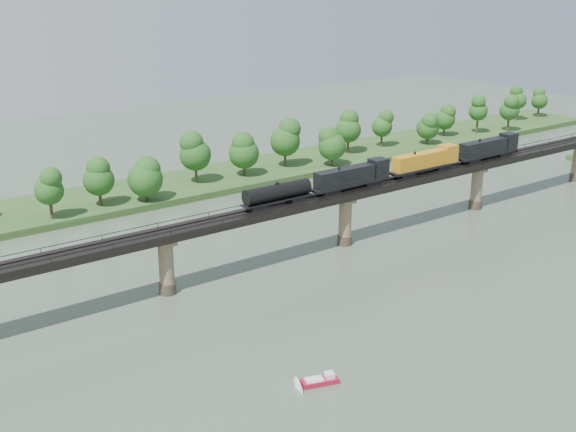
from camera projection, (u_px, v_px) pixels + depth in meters
ground at (457, 295)px, 124.30m from camera, size 400.00×400.00×0.00m
far_bank at (209, 180)px, 189.19m from camera, size 300.00×24.00×1.60m
bridge at (345, 219)px, 145.53m from camera, size 236.00×30.00×11.50m
bridge_superstructure at (346, 189)px, 143.48m from camera, size 220.00×4.90×0.75m
far_treeline at (188, 159)px, 178.61m from camera, size 289.06×17.54×13.60m
freight_train at (401, 167)px, 151.16m from camera, size 76.20×2.97×5.25m
motorboat at (320, 380)px, 97.63m from camera, size 5.41×3.29×1.43m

